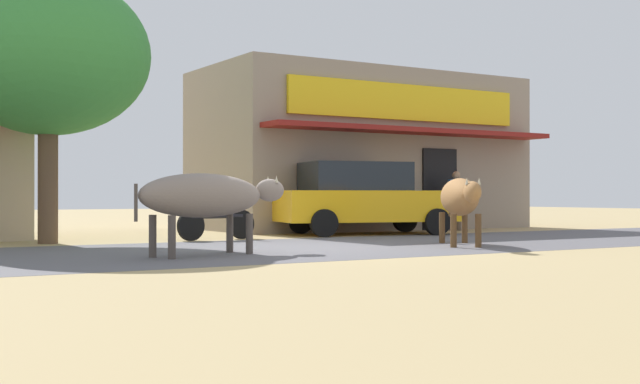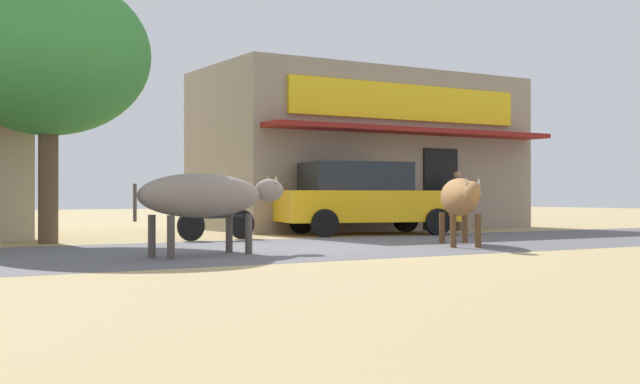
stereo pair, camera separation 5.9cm
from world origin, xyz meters
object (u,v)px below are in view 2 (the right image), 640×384
Objects in this scene: cow_near_brown at (206,196)px; cow_far_dark at (460,198)px; roadside_tree at (48,55)px; pedestrian_by_shop at (457,196)px; parked_hatchback_car at (364,198)px; parked_motorcycle at (218,217)px.

cow_near_brown is 1.15× the size of cow_far_dark.
roadside_tree reaches higher than pedestrian_by_shop.
cow_far_dark is (-0.87, -4.33, 0.01)m from parked_hatchback_car.
pedestrian_by_shop reaches higher than cow_near_brown.
cow_far_dark is (4.85, -0.08, -0.03)m from cow_near_brown.
parked_hatchback_car is 1.58× the size of cow_near_brown.
pedestrian_by_shop reaches higher than cow_far_dark.
parked_hatchback_car is at bearing 78.60° from cow_far_dark.
cow_near_brown is (-5.73, -4.25, 0.04)m from parked_hatchback_car.
pedestrian_by_shop is (8.94, 4.78, -0.01)m from cow_near_brown.
parked_hatchback_car is 1.82× the size of cow_far_dark.
parked_motorcycle is at bearing -7.66° from roadside_tree.
roadside_tree is at bearing 106.58° from cow_near_brown.
roadside_tree reaches higher than parked_hatchback_car.
cow_far_dark is at bearing -53.72° from parked_motorcycle.
roadside_tree is 8.00m from cow_far_dark.
cow_near_brown is at bearing -73.42° from roadside_tree.
cow_near_brown is 10.14m from pedestrian_by_shop.
cow_near_brown is 1.84× the size of pedestrian_by_shop.
cow_near_brown is (1.28, -4.32, -2.61)m from roadside_tree.
cow_far_dark is 6.35m from pedestrian_by_shop.
parked_motorcycle is at bearing -172.64° from pedestrian_by_shop.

